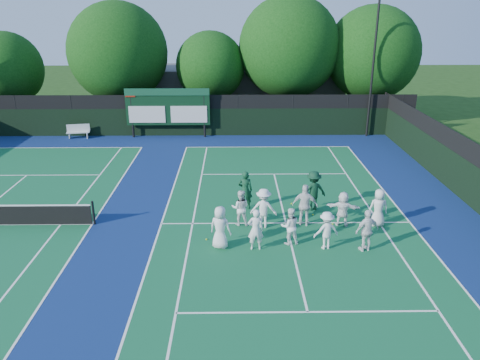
{
  "coord_description": "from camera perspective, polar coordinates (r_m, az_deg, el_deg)",
  "views": [
    {
      "loc": [
        -2.28,
        -17.61,
        8.97
      ],
      "look_at": [
        -2.0,
        3.0,
        1.3
      ],
      "focal_mm": 35.0,
      "sensor_mm": 36.0,
      "label": 1
    }
  ],
  "objects": [
    {
      "name": "player_front_0",
      "position": [
        18.35,
        -2.42,
        -5.8
      ],
      "size": [
        0.99,
        0.81,
        1.75
      ],
      "primitive_type": "imported",
      "rotation": [
        0.0,
        0.0,
        2.79
      ],
      "color": "silver",
      "rests_on": "ground"
    },
    {
      "name": "tennis_ball_4",
      "position": [
        21.67,
        8.87,
        -4.2
      ],
      "size": [
        0.07,
        0.07,
        0.07
      ],
      "primitive_type": "sphere",
      "color": "#C6DE1A",
      "rests_on": "ground"
    },
    {
      "name": "player_back_3",
      "position": [
        20.66,
        12.42,
        -3.45
      ],
      "size": [
        1.51,
        0.81,
        1.56
      ],
      "primitive_type": "imported",
      "rotation": [
        0.0,
        0.0,
        2.88
      ],
      "color": "white",
      "rests_on": "ground"
    },
    {
      "name": "clubhouse",
      "position": [
        42.19,
        -0.39,
        10.91
      ],
      "size": [
        18.0,
        6.0,
        4.0
      ],
      "primitive_type": "cube",
      "color": "#505055",
      "rests_on": "ground"
    },
    {
      "name": "player_back_2",
      "position": [
        20.33,
        7.93,
        -3.07
      ],
      "size": [
        1.17,
        0.71,
        1.87
      ],
      "primitive_type": "imported",
      "rotation": [
        0.0,
        0.0,
        2.9
      ],
      "color": "silver",
      "rests_on": "ground"
    },
    {
      "name": "player_back_0",
      "position": [
        20.23,
        0.05,
        -3.4
      ],
      "size": [
        0.82,
        0.66,
        1.61
      ],
      "primitive_type": "imported",
      "rotation": [
        0.0,
        0.0,
        3.07
      ],
      "color": "white",
      "rests_on": "ground"
    },
    {
      "name": "tree_d",
      "position": [
        37.58,
        6.23,
        15.5
      ],
      "size": [
        7.74,
        7.74,
        9.9
      ],
      "color": "black",
      "rests_on": "ground"
    },
    {
      "name": "court_apron",
      "position": [
        20.99,
        -10.96,
        -5.28
      ],
      "size": [
        34.0,
        32.0,
        0.01
      ],
      "primitive_type": "cube",
      "color": "navy",
      "rests_on": "ground"
    },
    {
      "name": "coach_left",
      "position": [
        21.78,
        0.63,
        -1.24
      ],
      "size": [
        0.71,
        0.49,
        1.87
      ],
      "primitive_type": "imported",
      "rotation": [
        0.0,
        0.0,
        3.08
      ],
      "color": "#103D24",
      "rests_on": "ground"
    },
    {
      "name": "tree_c",
      "position": [
        37.49,
        -3.38,
        13.47
      ],
      "size": [
        5.36,
        5.36,
        7.28
      ],
      "color": "black",
      "rests_on": "ground"
    },
    {
      "name": "player_front_3",
      "position": [
        18.61,
        10.49,
        -6.07
      ],
      "size": [
        1.11,
        0.78,
        1.56
      ],
      "primitive_type": "imported",
      "rotation": [
        0.0,
        0.0,
        3.36
      ],
      "color": "white",
      "rests_on": "ground"
    },
    {
      "name": "tree_e",
      "position": [
        38.92,
        16.03,
        14.36
      ],
      "size": [
        7.24,
        7.24,
        9.18
      ],
      "color": "black",
      "rests_on": "ground"
    },
    {
      "name": "light_pole_right",
      "position": [
        34.81,
        16.12,
        15.26
      ],
      "size": [
        1.2,
        0.3,
        10.12
      ],
      "color": "black",
      "rests_on": "ground"
    },
    {
      "name": "tennis_ball_1",
      "position": [
        22.72,
        6.3,
        -2.88
      ],
      "size": [
        0.07,
        0.07,
        0.07
      ],
      "primitive_type": "sphere",
      "color": "#C6DE1A",
      "rests_on": "ground"
    },
    {
      "name": "ground",
      "position": [
        19.89,
        5.93,
        -6.51
      ],
      "size": [
        120.0,
        120.0,
        0.0
      ],
      "primitive_type": "plane",
      "color": "#193A0F",
      "rests_on": "ground"
    },
    {
      "name": "tennis_ball_2",
      "position": [
        20.93,
        11.22,
        -5.28
      ],
      "size": [
        0.07,
        0.07,
        0.07
      ],
      "primitive_type": "sphere",
      "color": "#C6DE1A",
      "rests_on": "ground"
    },
    {
      "name": "tennis_ball_0",
      "position": [
        19.3,
        -4.1,
        -7.23
      ],
      "size": [
        0.07,
        0.07,
        0.07
      ],
      "primitive_type": "sphere",
      "color": "#C6DE1A",
      "rests_on": "ground"
    },
    {
      "name": "player_front_4",
      "position": [
        18.77,
        15.22,
        -5.97
      ],
      "size": [
        1.09,
        0.72,
        1.72
      ],
      "primitive_type": "imported",
      "rotation": [
        0.0,
        0.0,
        3.47
      ],
      "color": "silver",
      "rests_on": "ground"
    },
    {
      "name": "near_court",
      "position": [
        20.78,
        5.62,
        -5.24
      ],
      "size": [
        11.05,
        23.85,
        0.01
      ],
      "color": "#125932",
      "rests_on": "ground"
    },
    {
      "name": "tree_b",
      "position": [
        38.35,
        -14.36,
        14.55
      ],
      "size": [
        7.61,
        7.61,
        9.45
      ],
      "color": "black",
      "rests_on": "ground"
    },
    {
      "name": "back_fence",
      "position": [
        34.66,
        -6.98,
        7.58
      ],
      "size": [
        34.0,
        0.08,
        3.0
      ],
      "color": "black",
      "rests_on": "ground"
    },
    {
      "name": "player_front_2",
      "position": [
        18.77,
        6.11,
        -5.61
      ],
      "size": [
        0.82,
        0.67,
        1.55
      ],
      "primitive_type": "imported",
      "rotation": [
        0.0,
        0.0,
        3.26
      ],
      "color": "white",
      "rests_on": "ground"
    },
    {
      "name": "coach_right",
      "position": [
        21.92,
        8.92,
        -1.3
      ],
      "size": [
        1.36,
        0.98,
        1.9
      ],
      "primitive_type": "imported",
      "rotation": [
        0.0,
        0.0,
        3.38
      ],
      "color": "#0D321E",
      "rests_on": "ground"
    },
    {
      "name": "scoreboard",
      "position": [
        34.21,
        -8.82,
        8.75
      ],
      "size": [
        6.0,
        0.21,
        3.55
      ],
      "color": "black",
      "rests_on": "ground"
    },
    {
      "name": "player_back_1",
      "position": [
        20.02,
        2.89,
        -3.45
      ],
      "size": [
        1.22,
        0.81,
        1.76
      ],
      "primitive_type": "imported",
      "rotation": [
        0.0,
        0.0,
        2.99
      ],
      "color": "silver",
      "rests_on": "ground"
    },
    {
      "name": "player_front_1",
      "position": [
        18.22,
        1.93,
        -6.06
      ],
      "size": [
        0.63,
        0.42,
        1.71
      ],
      "primitive_type": "imported",
      "rotation": [
        0.0,
        0.0,
        3.16
      ],
      "color": "white",
      "rests_on": "ground"
    },
    {
      "name": "bench",
      "position": [
        35.85,
        -19.12,
        5.69
      ],
      "size": [
        1.65,
        0.71,
        1.01
      ],
      "color": "silver",
      "rests_on": "ground"
    },
    {
      "name": "tree_a",
      "position": [
        41.35,
        -26.39,
        11.87
      ],
      "size": [
        5.65,
        5.65,
        7.27
      ],
      "color": "black",
      "rests_on": "ground"
    },
    {
      "name": "player_back_4",
      "position": [
        20.98,
        16.52,
        -3.27
      ],
      "size": [
        0.83,
        0.55,
        1.69
      ],
      "primitive_type": "imported",
      "rotation": [
        0.0,
        0.0,
        3.13
      ],
      "color": "silver",
      "rests_on": "ground"
    }
  ]
}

